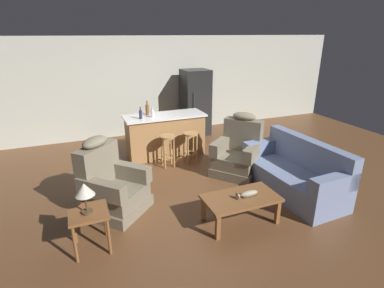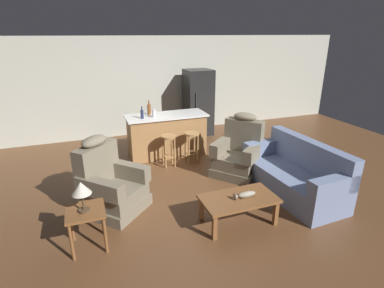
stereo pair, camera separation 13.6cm
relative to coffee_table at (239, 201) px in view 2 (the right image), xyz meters
name	(u,v)px [view 2 (the right image)]	position (x,y,z in m)	size (l,w,h in m)	color
ground_plane	(187,179)	(-0.24, 1.60, -0.36)	(12.00, 12.00, 0.00)	brown
back_wall	(148,86)	(-0.24, 4.72, 0.94)	(12.00, 0.05, 2.60)	#B2B2A3
coffee_table	(239,201)	(0.00, 0.00, 0.00)	(1.10, 0.60, 0.42)	brown
fish_figurine	(245,195)	(0.08, -0.03, 0.10)	(0.34, 0.10, 0.10)	#4C3823
couch	(295,175)	(1.36, 0.45, -0.02)	(0.93, 1.94, 0.94)	#707FA3
recliner_near_lamp	(110,185)	(-1.71, 1.04, 0.06)	(1.19, 1.19, 1.20)	#756B56
recliner_near_island	(239,153)	(0.83, 1.50, 0.06)	(1.18, 1.18, 1.20)	#756B56
end_table	(86,217)	(-2.09, 0.21, 0.10)	(0.48, 0.48, 0.56)	brown
table_lamp	(81,189)	(-2.10, 0.18, 0.50)	(0.24, 0.24, 0.41)	#4C3823
kitchen_island	(167,135)	(-0.24, 2.95, 0.11)	(1.80, 0.70, 0.95)	#9E7042
bar_stool_left	(169,145)	(-0.39, 2.32, 0.11)	(0.32, 0.32, 0.68)	#A87A47
bar_stool_right	(192,142)	(0.13, 2.32, 0.11)	(0.32, 0.32, 0.68)	#A87A47
refrigerator	(198,103)	(1.00, 4.15, 0.52)	(0.70, 0.69, 1.76)	black
bottle_tall_green	(142,114)	(-0.80, 2.82, 0.69)	(0.07, 0.07, 0.26)	#23284C
bottle_short_amber	(149,109)	(-0.58, 3.12, 0.71)	(0.08, 0.08, 0.32)	brown
bottle_wine_dark	(154,113)	(-0.54, 2.85, 0.67)	(0.08, 0.08, 0.22)	silver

